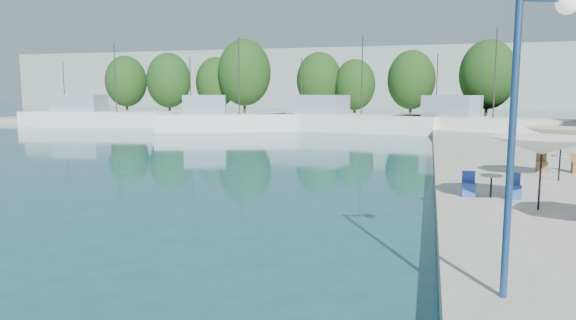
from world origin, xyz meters
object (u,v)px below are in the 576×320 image
(trawler_01, at_px, (98,118))
(trawler_04, at_px, (471,125))
(trawler_03, at_px, (339,121))
(umbrella_cream, at_px, (562,134))
(trawler_02, at_px, (222,121))
(umbrella_white, at_px, (542,146))
(street_lamp, at_px, (533,90))

(trawler_01, height_order, trawler_04, same)
(trawler_01, height_order, trawler_03, same)
(trawler_03, xyz_separation_m, umbrella_cream, (14.28, -31.87, 1.36))
(trawler_02, xyz_separation_m, trawler_03, (11.87, 3.47, -0.00))
(trawler_02, relative_size, umbrella_white, 4.91)
(trawler_03, xyz_separation_m, street_lamp, (10.90, -44.84, 3.02))
(trawler_03, relative_size, trawler_04, 1.27)
(trawler_03, distance_m, trawler_04, 13.43)
(trawler_02, height_order, street_lamp, trawler_02)
(trawler_03, distance_m, street_lamp, 46.24)
(street_lamp, bearing_deg, trawler_04, 66.41)
(umbrella_white, bearing_deg, street_lamp, -102.45)
(trawler_02, bearing_deg, trawler_03, -3.60)
(umbrella_cream, height_order, street_lamp, street_lamp)
(umbrella_cream, relative_size, street_lamp, 0.54)
(trawler_03, bearing_deg, trawler_04, -2.42)
(trawler_02, distance_m, street_lamp, 47.31)
(trawler_04, height_order, umbrella_cream, trawler_04)
(trawler_01, bearing_deg, trawler_04, -11.99)
(trawler_01, bearing_deg, umbrella_cream, -43.94)
(trawler_02, xyz_separation_m, street_lamp, (22.76, -41.36, 3.02))
(trawler_04, bearing_deg, trawler_02, -152.27)
(trawler_02, height_order, trawler_03, same)
(trawler_03, xyz_separation_m, trawler_04, (13.02, -3.28, 0.00))
(trawler_02, distance_m, trawler_04, 24.89)
(trawler_04, height_order, umbrella_white, trawler_04)
(trawler_02, height_order, umbrella_white, trawler_02)
(trawler_03, bearing_deg, umbrella_cream, -54.15)
(trawler_01, distance_m, trawler_02, 17.65)
(umbrella_white, bearing_deg, trawler_03, 108.34)
(trawler_01, height_order, umbrella_white, trawler_01)
(umbrella_white, bearing_deg, trawler_02, 125.46)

